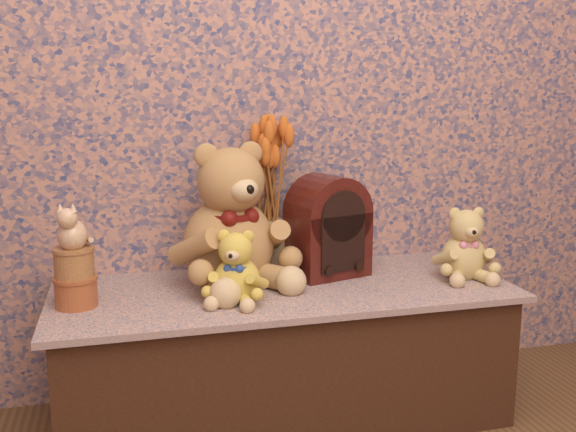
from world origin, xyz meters
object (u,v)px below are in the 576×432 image
ceramic_vase (270,246)px  cat_figurine (72,225)px  cathedral_radio (328,225)px  biscuit_tin_lower (76,292)px  teddy_large (228,209)px  teddy_medium (237,263)px  teddy_small (464,240)px

ceramic_vase → cat_figurine: bearing=-162.0°
cathedral_radio → ceramic_vase: bearing=143.2°
biscuit_tin_lower → cat_figurine: bearing=0.0°
teddy_large → teddy_medium: bearing=-109.3°
ceramic_vase → cat_figurine: (-0.62, -0.20, 0.15)m
teddy_large → ceramic_vase: size_ratio=2.66×
teddy_medium → cat_figurine: 0.48m
cathedral_radio → cat_figurine: (-0.81, -0.13, 0.07)m
teddy_medium → cathedral_radio: (0.35, 0.20, 0.05)m
biscuit_tin_lower → cat_figurine: (0.00, 0.00, 0.20)m
teddy_large → ceramic_vase: teddy_large is taller
cathedral_radio → cat_figurine: cathedral_radio is taller
teddy_medium → teddy_small: (0.78, 0.05, 0.01)m
ceramic_vase → cathedral_radio: bearing=-21.5°
ceramic_vase → teddy_large: bearing=-151.5°
teddy_small → biscuit_tin_lower: 1.24m
teddy_large → cathedral_radio: 0.35m
teddy_medium → teddy_small: bearing=27.5°
teddy_large → biscuit_tin_lower: 0.52m
cat_figurine → biscuit_tin_lower: bearing=0.0°
teddy_small → cathedral_radio: size_ratio=0.75×
teddy_large → cat_figurine: (-0.47, -0.12, -0.00)m
teddy_medium → biscuit_tin_lower: bearing=-164.1°
cat_figurine → ceramic_vase: bearing=31.3°
teddy_large → teddy_small: 0.79m
teddy_large → teddy_medium: size_ratio=2.11×
teddy_small → cathedral_radio: bearing=169.7°
ceramic_vase → cat_figurine: 0.67m
teddy_small → biscuit_tin_lower: (-1.24, 0.02, -0.09)m
teddy_large → ceramic_vase: (0.15, 0.08, -0.15)m
teddy_medium → teddy_large: bearing=111.5°
biscuit_tin_lower → teddy_medium: bearing=-8.1°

